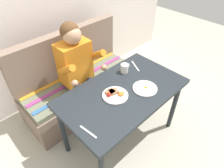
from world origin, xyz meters
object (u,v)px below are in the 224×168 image
(coffee_mug, at_px, (125,68))
(fork, at_px, (88,132))
(couch, at_px, (79,85))
(table, at_px, (123,97))
(plate_breakfast, at_px, (115,95))
(person, at_px, (79,66))
(plate_eggs, at_px, (145,88))
(knife, at_px, (135,66))

(coffee_mug, relative_size, fork, 0.69)
(couch, distance_m, coffee_mug, 0.76)
(table, xyz_separation_m, plate_breakfast, (-0.10, 0.01, 0.10))
(plate_breakfast, height_order, coffee_mug, coffee_mug)
(table, bearing_deg, coffee_mug, 40.99)
(coffee_mug, bearing_deg, person, 126.63)
(table, bearing_deg, person, 96.88)
(couch, distance_m, plate_eggs, 0.99)
(knife, bearing_deg, plate_breakfast, -133.62)
(plate_breakfast, relative_size, knife, 1.17)
(person, distance_m, coffee_mug, 0.49)
(plate_eggs, relative_size, knife, 1.15)
(table, xyz_separation_m, plate_eggs, (0.16, -0.13, 0.09))
(couch, height_order, coffee_mug, couch)
(person, bearing_deg, table, -83.12)
(couch, distance_m, person, 0.45)
(plate_eggs, bearing_deg, couch, 100.43)
(plate_eggs, distance_m, fork, 0.69)
(fork, bearing_deg, table, 7.66)
(person, xyz_separation_m, plate_eggs, (0.23, -0.72, -0.00))
(couch, bearing_deg, table, -90.00)
(plate_breakfast, relative_size, coffee_mug, 1.98)
(plate_breakfast, xyz_separation_m, plate_eggs, (0.27, -0.13, -0.00))
(couch, relative_size, knife, 7.20)
(plate_breakfast, bearing_deg, plate_eggs, -26.31)
(plate_breakfast, bearing_deg, coffee_mug, 29.61)
(plate_eggs, distance_m, coffee_mug, 0.33)
(person, relative_size, fork, 7.13)
(person, bearing_deg, fork, -121.97)
(coffee_mug, height_order, knife, coffee_mug)
(couch, relative_size, fork, 8.47)
(plate_eggs, xyz_separation_m, knife, (0.22, 0.31, -0.01))
(plate_breakfast, bearing_deg, fork, -161.13)
(fork, distance_m, knife, 0.96)
(plate_eggs, bearing_deg, fork, -179.14)
(couch, bearing_deg, plate_breakfast, -97.89)
(plate_breakfast, relative_size, plate_eggs, 1.02)
(coffee_mug, bearing_deg, table, -139.01)
(table, height_order, person, person)
(table, relative_size, plate_breakfast, 5.14)
(coffee_mug, bearing_deg, plate_eggs, -100.53)
(coffee_mug, height_order, fork, coffee_mug)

